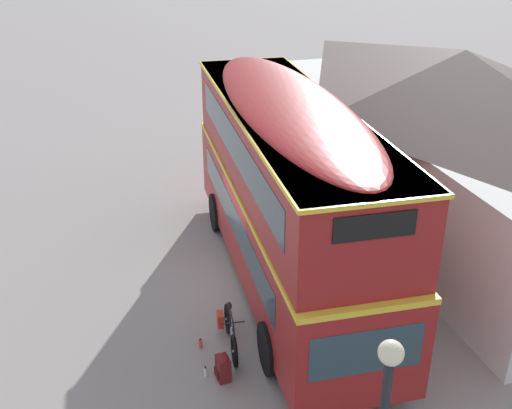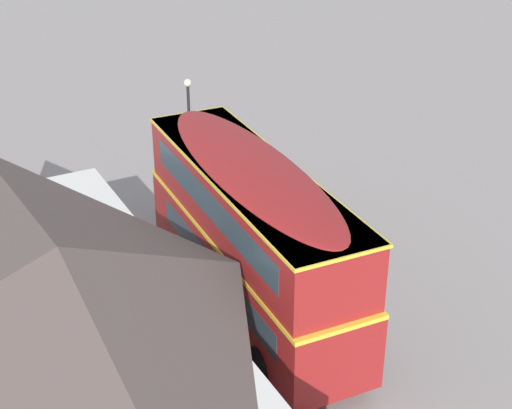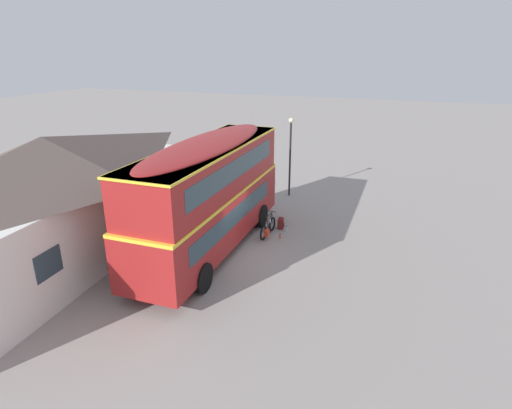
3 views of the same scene
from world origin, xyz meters
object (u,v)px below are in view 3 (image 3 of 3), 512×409
(street_lamp, at_px, (290,148))
(double_decker_bus, at_px, (209,191))
(backpack_on_ground, at_px, (281,223))
(water_bottle_clear_plastic, at_px, (286,229))
(touring_bicycle, at_px, (268,228))
(water_bottle_red_squeeze, at_px, (280,236))

(street_lamp, bearing_deg, double_decker_bus, 171.57)
(double_decker_bus, xyz_separation_m, backpack_on_ground, (3.17, -2.16, -2.34))
(double_decker_bus, height_order, water_bottle_clear_plastic, double_decker_bus)
(double_decker_bus, bearing_deg, water_bottle_clear_plastic, -39.70)
(backpack_on_ground, bearing_deg, double_decker_bus, 145.67)
(double_decker_bus, distance_m, touring_bicycle, 3.64)
(backpack_on_ground, height_order, water_bottle_red_squeeze, backpack_on_ground)
(touring_bicycle, height_order, water_bottle_clear_plastic, touring_bicycle)
(backpack_on_ground, bearing_deg, street_lamp, 11.30)
(backpack_on_ground, relative_size, water_bottle_red_squeeze, 2.68)
(water_bottle_clear_plastic, bearing_deg, street_lamp, 14.51)
(touring_bicycle, xyz_separation_m, backpack_on_ground, (1.00, -0.33, -0.07))
(double_decker_bus, bearing_deg, water_bottle_red_squeeze, -49.73)
(water_bottle_red_squeeze, xyz_separation_m, street_lamp, (5.95, 1.27, 2.71))
(double_decker_bus, height_order, backpack_on_ground, double_decker_bus)
(water_bottle_clear_plastic, xyz_separation_m, water_bottle_red_squeeze, (-0.92, 0.03, -0.01))
(backpack_on_ground, xyz_separation_m, water_bottle_clear_plastic, (-0.16, -0.33, -0.19))
(water_bottle_clear_plastic, bearing_deg, backpack_on_ground, 63.59)
(street_lamp, bearing_deg, touring_bicycle, -173.72)
(water_bottle_red_squeeze, bearing_deg, water_bottle_clear_plastic, -2.09)
(street_lamp, bearing_deg, backpack_on_ground, -168.70)
(water_bottle_clear_plastic, bearing_deg, touring_bicycle, 141.77)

